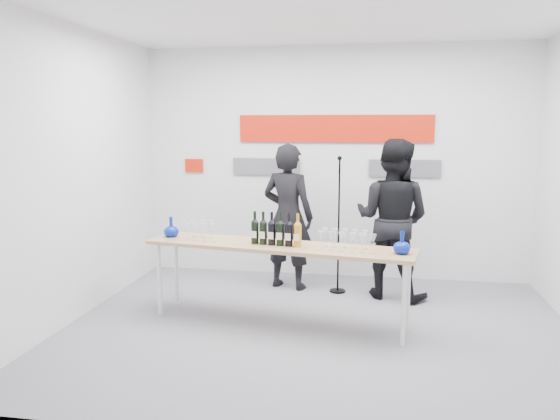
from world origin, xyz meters
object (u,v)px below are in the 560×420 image
Objects in this scene: presenter_right at (392,219)px; presenter_left at (288,217)px; tasting_table at (278,251)px; mic_stand at (338,251)px.

presenter_left is at bearing 14.39° from presenter_right.
presenter_left reaches higher than tasting_table.
presenter_right is 1.12× the size of mic_stand.
tasting_table is 1.58m from presenter_right.
tasting_table is at bearing 64.63° from presenter_right.
presenter_left is at bearing 166.65° from mic_stand.
mic_stand is (0.53, 1.14, -0.25)m from tasting_table.
tasting_table is 1.50× the size of presenter_right.
tasting_table is 1.55× the size of presenter_left.
presenter_right is (1.24, -0.15, 0.03)m from presenter_left.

